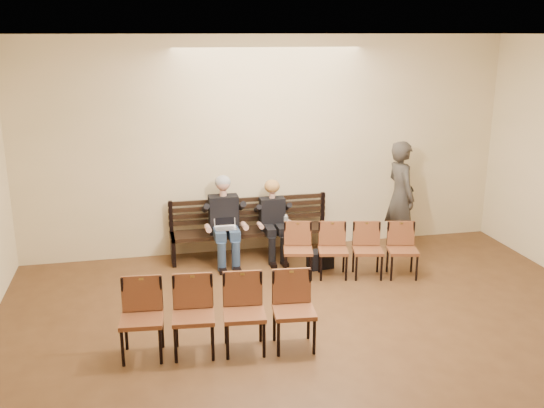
{
  "coord_description": "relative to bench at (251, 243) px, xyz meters",
  "views": [
    {
      "loc": [
        -2.02,
        -4.49,
        3.53
      ],
      "look_at": [
        -0.14,
        4.05,
        1.04
      ],
      "focal_mm": 40.0,
      "sensor_mm": 36.0,
      "label": 1
    }
  ],
  "objects": [
    {
      "name": "chair_row_back",
      "position": [
        -0.91,
        -2.95,
        0.22
      ],
      "size": [
        2.22,
        0.69,
        0.9
      ],
      "primitive_type": "cube",
      "rotation": [
        0.0,
        0.0,
        -0.09
      ],
      "color": "brown",
      "rests_on": "ground"
    },
    {
      "name": "seated_man",
      "position": [
        -0.44,
        -0.12,
        0.46
      ],
      "size": [
        0.57,
        0.79,
        1.37
      ],
      "primitive_type": null,
      "color": "black",
      "rests_on": "ground"
    },
    {
      "name": "seated_woman",
      "position": [
        0.34,
        -0.12,
        0.35
      ],
      "size": [
        0.49,
        0.68,
        1.14
      ],
      "primitive_type": null,
      "color": "black",
      "rests_on": "ground"
    },
    {
      "name": "bench",
      "position": [
        0.0,
        0.0,
        0.0
      ],
      "size": [
        2.6,
        0.9,
        0.45
      ],
      "primitive_type": "cube",
      "color": "black",
      "rests_on": "ground"
    },
    {
      "name": "room_walls",
      "position": [
        0.36,
        -3.86,
        2.31
      ],
      "size": [
        8.02,
        10.01,
        3.51
      ],
      "color": "#FBE2B4",
      "rests_on": "ground"
    },
    {
      "name": "passerby",
      "position": [
        2.47,
        -0.2,
        0.83
      ],
      "size": [
        0.57,
        0.81,
        2.12
      ],
      "primitive_type": "imported",
      "rotation": [
        0.0,
        0.0,
        1.65
      ],
      "color": "#35312C",
      "rests_on": "ground"
    },
    {
      "name": "laptop",
      "position": [
        -0.45,
        -0.29,
        0.35
      ],
      "size": [
        0.35,
        0.28,
        0.24
      ],
      "primitive_type": "cube",
      "rotation": [
        0.0,
        0.0,
        -0.05
      ],
      "color": "silver",
      "rests_on": "bench"
    },
    {
      "name": "chair_row_front",
      "position": [
        1.28,
        -1.16,
        0.18
      ],
      "size": [
        2.02,
        0.85,
        0.81
      ],
      "primitive_type": "cube",
      "rotation": [
        0.0,
        0.0,
        -0.21
      ],
      "color": "brown",
      "rests_on": "ground"
    },
    {
      "name": "water_bottle",
      "position": [
        0.48,
        -0.41,
        0.34
      ],
      "size": [
        0.08,
        0.08,
        0.23
      ],
      "primitive_type": "cylinder",
      "rotation": [
        0.0,
        0.0,
        -0.17
      ],
      "color": "silver",
      "rests_on": "bench"
    },
    {
      "name": "bag",
      "position": [
        0.95,
        -0.72,
        -0.09
      ],
      "size": [
        0.4,
        0.3,
        0.27
      ],
      "primitive_type": "cube",
      "rotation": [
        0.0,
        0.0,
        0.15
      ],
      "color": "black",
      "rests_on": "ground"
    }
  ]
}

